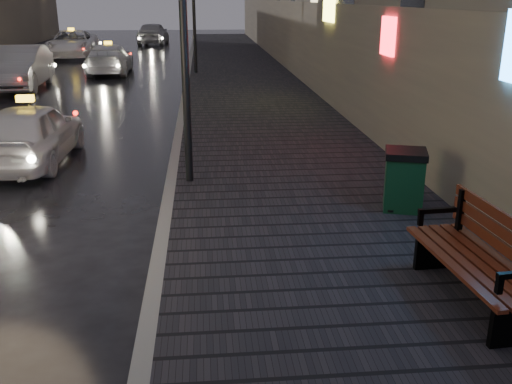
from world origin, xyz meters
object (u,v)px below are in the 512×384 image
(taxi_near, at_px, (30,133))
(taxi_mid, at_px, (109,59))
(taxi_far, at_px, (72,44))
(car_far, at_px, (153,33))
(bench, at_px, (482,258))
(car_left_mid, at_px, (19,68))
(trash_bin, at_px, (404,179))

(taxi_near, relative_size, taxi_mid, 0.85)
(taxi_far, xyz_separation_m, car_far, (3.97, 9.05, 0.04))
(bench, xyz_separation_m, taxi_mid, (-7.27, 21.90, -0.01))
(taxi_mid, relative_size, taxi_far, 0.83)
(taxi_far, relative_size, car_far, 1.17)
(bench, bearing_deg, taxi_mid, 104.31)
(taxi_near, distance_m, car_far, 32.03)
(car_left_mid, relative_size, taxi_far, 0.88)
(bench, xyz_separation_m, trash_bin, (0.14, 2.96, -0.03))
(trash_bin, distance_m, taxi_far, 28.85)
(taxi_near, height_order, car_left_mid, car_left_mid)
(car_far, bearing_deg, taxi_near, 93.92)
(bench, bearing_deg, car_left_mid, 115.67)
(car_left_mid, relative_size, car_far, 1.03)
(bench, height_order, trash_bin, bench)
(bench, bearing_deg, taxi_near, 130.59)
(taxi_near, bearing_deg, bench, 136.67)
(trash_bin, height_order, taxi_near, taxi_near)
(bench, height_order, car_far, car_far)
(car_left_mid, xyz_separation_m, car_far, (3.45, 21.24, 0.00))
(trash_bin, relative_size, car_far, 0.20)
(car_left_mid, height_order, taxi_mid, car_left_mid)
(trash_bin, xyz_separation_m, car_far, (-6.71, 35.84, 0.17))
(trash_bin, distance_m, taxi_near, 7.82)
(car_far, bearing_deg, trash_bin, 104.74)
(taxi_near, xyz_separation_m, taxi_far, (-3.86, 22.98, 0.11))
(bench, relative_size, car_far, 0.44)
(trash_bin, height_order, car_far, car_far)
(taxi_far, bearing_deg, car_left_mid, -91.14)
(taxi_mid, distance_m, car_far, 16.92)
(bench, height_order, taxi_near, taxi_near)
(trash_bin, xyz_separation_m, taxi_near, (-6.83, 3.81, 0.02))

